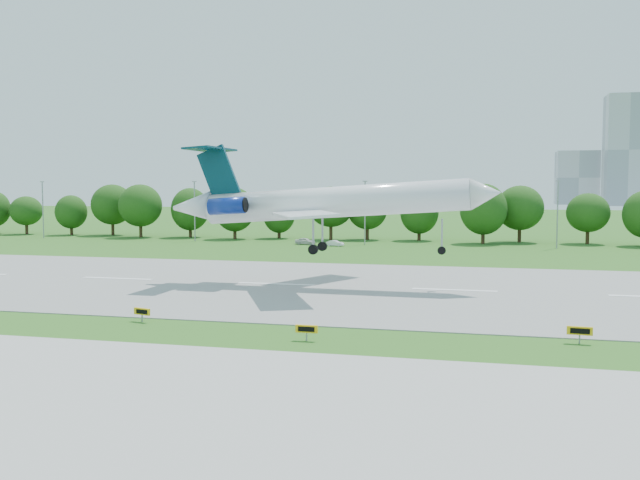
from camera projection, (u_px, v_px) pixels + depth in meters
The scene contains 11 objects.
ground at pixel (435, 340), 52.13m from camera, with size 600.00×600.00×0.00m, color #296119.
runway at pixel (454, 290), 76.34m from camera, with size 400.00×45.00×0.08m, color gray.
taxiway at pixel (406, 416), 34.70m from camera, with size 400.00×23.00×0.08m, color #ADADA8.
tree_line at pixel (474, 211), 140.75m from camera, with size 288.40×8.40×10.40m.
light_poles at pixel (458, 212), 131.65m from camera, with size 175.90×0.25×12.19m.
airliner at pixel (319, 202), 79.18m from camera, with size 37.36×27.28×12.21m.
taxi_sign_left at pixel (142, 312), 58.84m from camera, with size 1.62×0.61×1.15m.
taxi_sign_centre at pixel (307, 329), 51.65m from camera, with size 1.65×0.23×1.16m.
taxi_sign_right at pixel (580, 331), 50.69m from camera, with size 1.77×0.33×1.24m.
service_vehicle_a at pixel (335, 243), 132.77m from camera, with size 1.15×3.29×1.08m, color silver.
service_vehicle_b at pixel (305, 241), 136.13m from camera, with size 1.58×3.92×1.34m, color silver.
Camera 1 is at (4.03, -51.96, 11.25)m, focal length 40.00 mm.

